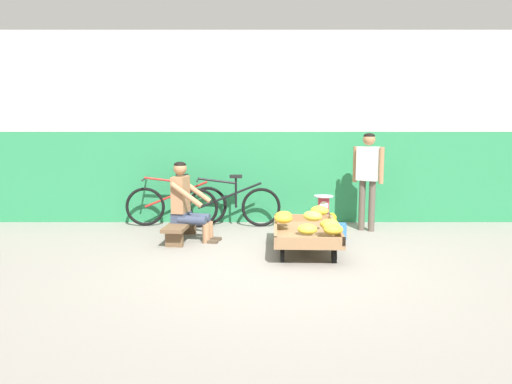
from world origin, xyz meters
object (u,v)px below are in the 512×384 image
Objects in this scene: banana_cart at (308,233)px; plastic_crate at (325,224)px; shopping_bag at (342,231)px; bicycle_far_left at (232,206)px; vendor_seated at (189,202)px; low_bench at (183,226)px; weighing_scale at (326,205)px; customer_adult at (370,171)px; bicycle_near_left at (178,204)px.

banana_cart reaches higher than plastic_crate.
plastic_crate is 0.40m from shopping_bag.
shopping_bag is at bearing -61.29° from plastic_crate.
bicycle_far_left reaches higher than plastic_crate.
bicycle_far_left reaches higher than banana_cart.
vendor_seated is at bearing -122.62° from bicycle_far_left.
shopping_bag is at bearing 0.78° from low_bench.
bicycle_far_left reaches higher than shopping_bag.
weighing_scale is 0.90m from customer_adult.
vendor_seated is 1.09m from bicycle_near_left.
bicycle_near_left is at bearing 140.73° from banana_cart.
vendor_seated reaches higher than plastic_crate.
customer_adult is (3.06, -0.39, 0.60)m from bicycle_near_left.
vendor_seated is 2.83m from customer_adult.
low_bench is 1.10m from bicycle_far_left.
vendor_seated is 2.26m from shopping_bag.
plastic_crate is 0.22× the size of bicycle_near_left.
bicycle_near_left reaches higher than plastic_crate.
bicycle_far_left is (0.89, -0.13, 0.00)m from bicycle_near_left.
bicycle_near_left is (-0.32, 1.02, -0.21)m from vendor_seated.
weighing_scale is 0.18× the size of bicycle_near_left.
low_bench is 0.38m from vendor_seated.
vendor_seated reaches higher than shopping_bag.
weighing_scale is 1.25× the size of shopping_bag.
shopping_bag is at bearing -20.91° from bicycle_near_left.
vendor_seated is at bearing -72.54° from bicycle_near_left.
weighing_scale is 0.20× the size of customer_adult.
customer_adult is 1.14m from shopping_bag.
weighing_scale is 2.42m from bicycle_near_left.
customer_adult is at bearing 17.64° from weighing_scale.
vendor_seated is 2.10m from plastic_crate.
customer_adult is (0.71, 0.23, 0.50)m from weighing_scale.
vendor_seated is at bearing -167.05° from customer_adult.
shopping_bag is at bearing -61.21° from weighing_scale.
plastic_crate is at bearing -18.39° from bicycle_far_left.
bicycle_far_left is 1.08× the size of customer_adult.
bicycle_far_left reaches higher than low_bench.
plastic_crate is (2.11, 0.39, -0.05)m from low_bench.
vendor_seated is at bearing 160.19° from banana_cart.
low_bench is 0.68× the size of bicycle_far_left.
bicycle_far_left is (-1.09, 1.48, 0.11)m from banana_cart.
plastic_crate is 0.30m from weighing_scale.
plastic_crate is (0.37, 1.00, -0.09)m from banana_cart.
low_bench is at bearing 160.57° from banana_cart.
low_bench is 2.14m from plastic_crate.
bicycle_near_left is at bearing 159.09° from shopping_bag.
bicycle_near_left is at bearing 165.29° from plastic_crate.
weighing_scale is 0.18× the size of bicycle_far_left.
bicycle_far_left is (0.57, 0.89, -0.21)m from vendor_seated.
bicycle_near_left is at bearing 103.17° from low_bench.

